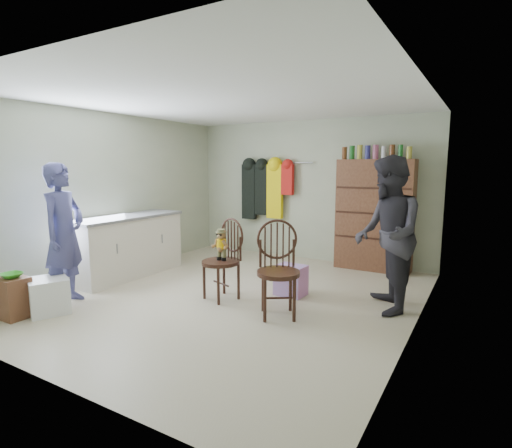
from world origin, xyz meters
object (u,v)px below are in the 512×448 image
Objects in this scene: chair_front at (224,253)px; chair_far at (278,265)px; dresser at (374,214)px; counter at (127,246)px.

chair_front is 0.87m from chair_far.
dresser is at bearing 80.31° from chair_front.
dresser reaches higher than chair_far.
counter is 2.79m from chair_far.
chair_far is 2.64m from dresser.
chair_far reaches higher than counter.
chair_far is 0.54× the size of dresser.
dresser is at bearing 35.69° from counter.
counter is 1.93m from chair_front.
chair_front is at bearing -3.83° from counter.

